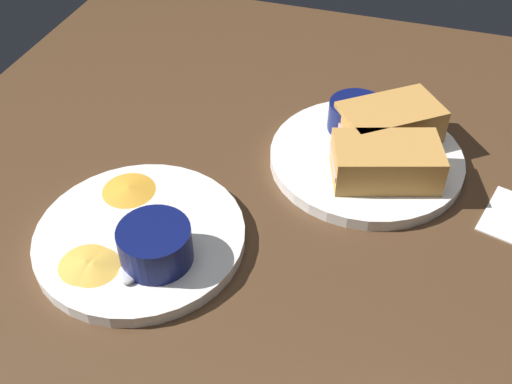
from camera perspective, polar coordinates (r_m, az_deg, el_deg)
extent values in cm
cube|color=#4C331E|center=(74.87, 4.85, -3.63)|extent=(110.00, 110.00, 3.00)
cylinder|color=white|center=(82.52, 10.16, 3.10)|extent=(25.35, 25.35, 1.60)
cube|color=#C68C42|center=(77.34, 11.97, 2.77)|extent=(14.70, 11.22, 4.80)
cube|color=#DB938E|center=(77.34, 11.97, 2.77)|extent=(14.77, 10.72, 0.80)
cube|color=#C68C42|center=(84.01, 12.27, 6.32)|extent=(14.93, 13.98, 4.80)
cube|color=#DB938E|center=(84.01, 12.27, 6.32)|extent=(14.76, 13.66, 0.80)
cylinder|color=#0C144C|center=(85.11, 9.28, 6.98)|extent=(7.61, 7.61, 4.02)
cylinder|color=black|center=(84.20, 9.40, 7.87)|extent=(6.24, 6.24, 0.60)
cube|color=silver|center=(78.22, 9.14, 1.69)|extent=(1.82, 5.55, 0.40)
ellipsoid|color=silver|center=(82.39, 9.16, 4.25)|extent=(2.76, 3.56, 0.80)
cylinder|color=white|center=(72.03, -10.68, -4.09)|extent=(24.14, 24.14, 1.60)
cylinder|color=#0C144C|center=(66.78, -9.33, -4.84)|extent=(7.96, 7.96, 4.35)
cylinder|color=olive|center=(65.50, -9.50, -3.78)|extent=(6.53, 6.53, 0.60)
cube|color=silver|center=(70.70, -10.90, -4.02)|extent=(2.26, 5.51, 0.40)
ellipsoid|color=silver|center=(67.04, -11.74, -7.33)|extent=(2.99, 3.68, 0.80)
cone|color=gold|center=(76.65, -11.73, 0.31)|extent=(8.98, 8.98, 0.60)
cone|color=gold|center=(69.63, -9.31, -4.60)|extent=(6.57, 6.57, 0.60)
cone|color=gold|center=(69.16, -15.51, -6.35)|extent=(6.16, 6.16, 0.60)
cone|color=gold|center=(68.72, -14.84, -6.58)|extent=(8.14, 8.14, 0.60)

